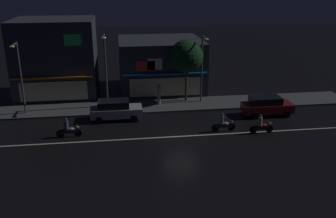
# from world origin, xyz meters

# --- Properties ---
(ground_plane) EXTENTS (140.00, 140.00, 0.00)m
(ground_plane) POSITION_xyz_m (0.00, 0.00, 0.00)
(ground_plane) COLOR black
(lane_divider_stripe) EXTENTS (33.42, 0.16, 0.01)m
(lane_divider_stripe) POSITION_xyz_m (0.00, 0.00, 0.01)
(lane_divider_stripe) COLOR beige
(lane_divider_stripe) RESTS_ON ground
(sidewalk_far) EXTENTS (35.17, 3.75, 0.14)m
(sidewalk_far) POSITION_xyz_m (0.00, 7.22, 0.07)
(sidewalk_far) COLOR #424447
(sidewalk_far) RESTS_ON ground
(storefront_left_block) EXTENTS (8.64, 8.28, 5.32)m
(storefront_left_block) POSITION_xyz_m (-0.00, 13.15, 2.66)
(storefront_left_block) COLOR #2D333D
(storefront_left_block) RESTS_ON ground
(storefront_center_block) EXTENTS (7.77, 6.96, 7.61)m
(storefront_center_block) POSITION_xyz_m (-10.55, 12.50, 3.80)
(storefront_center_block) COLOR #2D333D
(storefront_center_block) RESTS_ON ground
(streetlamp_west) EXTENTS (0.44, 1.64, 6.25)m
(streetlamp_west) POSITION_xyz_m (-12.68, 6.36, 3.88)
(streetlamp_west) COLOR #47494C
(streetlamp_west) RESTS_ON sidewalk_far
(streetlamp_mid) EXTENTS (0.44, 1.64, 6.65)m
(streetlamp_mid) POSITION_xyz_m (-5.56, 7.24, 4.09)
(streetlamp_mid) COLOR #47494C
(streetlamp_mid) RESTS_ON sidewalk_far
(streetlamp_east) EXTENTS (0.44, 1.64, 6.31)m
(streetlamp_east) POSITION_xyz_m (3.28, 7.55, 3.92)
(streetlamp_east) COLOR #47494C
(streetlamp_east) RESTS_ON sidewalk_far
(pedestrian_on_sidewalk) EXTENTS (0.34, 0.34, 1.97)m
(pedestrian_on_sidewalk) POSITION_xyz_m (-0.82, 7.41, 1.07)
(pedestrian_on_sidewalk) COLOR gray
(pedestrian_on_sidewalk) RESTS_ON sidewalk_far
(street_tree) EXTENTS (3.12, 3.12, 5.88)m
(street_tree) POSITION_xyz_m (1.91, 8.22, 4.45)
(street_tree) COLOR #473323
(street_tree) RESTS_ON sidewalk_far
(parked_car_near_kerb) EXTENTS (4.30, 1.98, 1.67)m
(parked_car_near_kerb) POSITION_xyz_m (8.18, 3.58, 0.87)
(parked_car_near_kerb) COLOR maroon
(parked_car_near_kerb) RESTS_ON ground
(parked_car_trailing) EXTENTS (4.30, 1.98, 1.67)m
(parked_car_trailing) POSITION_xyz_m (-4.84, 4.33, 0.87)
(parked_car_trailing) COLOR #9EA0A5
(parked_car_trailing) RESTS_ON ground
(motorcycle_lead) EXTENTS (1.90, 0.60, 1.52)m
(motorcycle_lead) POSITION_xyz_m (6.22, -0.17, 0.63)
(motorcycle_lead) COLOR black
(motorcycle_lead) RESTS_ON ground
(motorcycle_following) EXTENTS (1.90, 0.60, 1.52)m
(motorcycle_following) POSITION_xyz_m (-8.40, 1.09, 0.63)
(motorcycle_following) COLOR black
(motorcycle_following) RESTS_ON ground
(motorcycle_opposite_lane) EXTENTS (1.90, 0.60, 1.52)m
(motorcycle_opposite_lane) POSITION_xyz_m (3.41, 0.57, 0.63)
(motorcycle_opposite_lane) COLOR black
(motorcycle_opposite_lane) RESTS_ON ground
(traffic_cone) EXTENTS (0.36, 0.36, 0.55)m
(traffic_cone) POSITION_xyz_m (8.68, 4.66, 0.28)
(traffic_cone) COLOR orange
(traffic_cone) RESTS_ON ground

